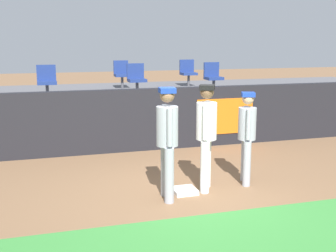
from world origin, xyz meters
The scene contains 12 objects.
ground_plane centered at (0.00, 0.00, 0.00)m, with size 60.00×60.00×0.00m, color brown.
first_base centered at (-0.07, 0.13, 0.04)m, with size 0.40×0.40×0.08m, color white.
player_fielder_home centered at (0.36, 0.20, 1.08)m, with size 0.53×0.50×1.87m.
player_runner_visitor centered at (1.19, 0.31, 0.98)m, with size 0.41×0.45×1.70m.
player_coach_visitor centered at (-0.44, -0.06, 1.08)m, with size 0.39×0.52×1.87m.
field_wall centered at (0.01, 3.29, 0.74)m, with size 18.00×0.26×1.49m.
bleacher_platform centered at (0.00, 5.86, 0.58)m, with size 18.00×4.80×1.16m, color #59595E.
seat_back_right centered at (2.22, 6.53, 1.63)m, with size 0.48×0.44×0.84m.
seat_front_right centered at (2.34, 4.73, 1.63)m, with size 0.45×0.44×0.84m.
seat_front_center centered at (0.13, 4.73, 1.63)m, with size 0.46×0.44×0.84m.
seat_back_center centered at (0.06, 6.53, 1.63)m, with size 0.45×0.44×0.84m.
seat_front_left centered at (-2.20, 4.73, 1.63)m, with size 0.48×0.44×0.84m.
Camera 1 is at (-2.40, -6.66, 2.62)m, focal length 46.31 mm.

